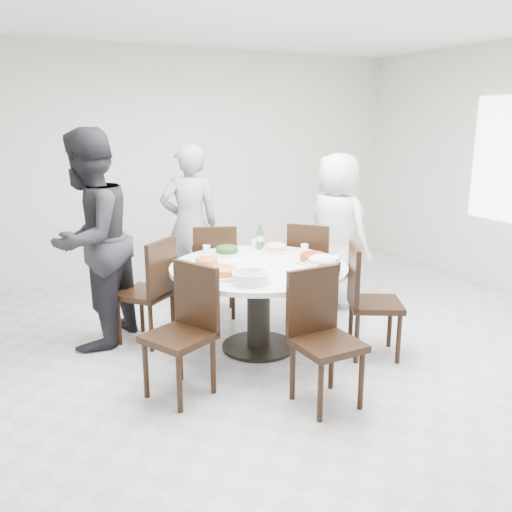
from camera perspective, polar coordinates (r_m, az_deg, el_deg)
name	(u,v)px	position (r m, az deg, el deg)	size (l,w,h in m)	color
floor	(308,353)	(4.73, 5.54, -10.16)	(6.00, 6.00, 0.01)	#BABBC0
wall_back	(186,163)	(7.05, -7.39, 9.68)	(6.00, 0.01, 2.80)	silver
dining_table	(259,307)	(4.68, 0.28, -5.42)	(1.50, 1.50, 0.75)	white
chair_ne	(312,267)	(5.57, 5.90, -1.17)	(0.42, 0.42, 0.95)	black
chair_n	(215,270)	(5.47, -4.35, -1.43)	(0.42, 0.42, 0.95)	black
chair_nw	(145,291)	(4.89, -11.63, -3.61)	(0.42, 0.42, 0.95)	black
chair_sw	(178,334)	(3.91, -8.17, -8.13)	(0.42, 0.42, 0.95)	black
chair_s	(328,341)	(3.78, 7.54, -8.86)	(0.42, 0.42, 0.95)	black
chair_se	(376,301)	(4.63, 12.47, -4.69)	(0.42, 0.42, 0.95)	black
diner_right	(337,230)	(5.78, 8.47, 2.69)	(0.79, 0.51, 1.61)	white
diner_middle	(190,225)	(5.82, -6.99, 3.27)	(0.62, 0.41, 1.70)	black
diner_left	(90,240)	(4.84, -17.07, 1.61)	(0.92, 0.71, 1.89)	black
dish_greens	(227,251)	(4.92, -3.08, 0.50)	(0.26, 0.26, 0.07)	white
dish_pale	(275,249)	(5.00, 2.06, 0.76)	(0.25, 0.25, 0.07)	white
dish_orange	(207,264)	(4.52, -5.22, -0.80)	(0.24, 0.24, 0.07)	white
dish_redbrown	(314,259)	(4.66, 6.08, -0.28)	(0.31, 0.31, 0.08)	white
dish_tofu	(223,273)	(4.22, -3.54, -1.79)	(0.29, 0.29, 0.07)	white
rice_bowl	(323,267)	(4.32, 7.08, -1.17)	(0.28, 0.28, 0.12)	silver
soup_bowl	(250,277)	(4.07, -0.60, -2.27)	(0.28, 0.28, 0.09)	white
beverage_bottle	(260,237)	(5.11, 0.45, 2.04)	(0.07, 0.07, 0.24)	#296733
tea_cups	(226,246)	(5.08, -3.20, 1.02)	(0.07, 0.07, 0.08)	white
chopsticks	(230,248)	(5.14, -2.70, 0.79)	(0.24, 0.04, 0.01)	tan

